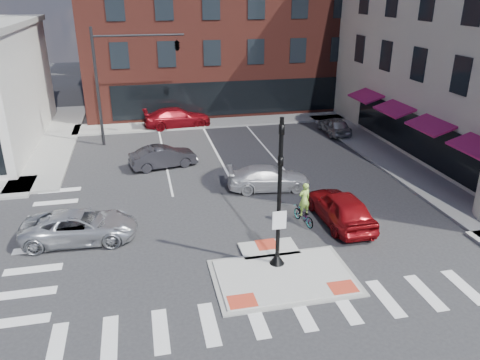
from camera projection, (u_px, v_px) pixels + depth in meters
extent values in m
plane|color=#28282B|center=(280.00, 271.00, 18.38)|extent=(120.00, 120.00, 0.00)
cube|color=gray|center=(284.00, 277.00, 17.92)|extent=(5.40, 3.60, 0.06)
cube|color=#A8A8A3|center=(284.00, 277.00, 17.91)|extent=(5.00, 3.20, 0.12)
cube|color=#A8A8A3|center=(269.00, 249.00, 19.81)|extent=(2.40, 1.40, 0.12)
cube|color=red|center=(242.00, 301.00, 16.42)|extent=(1.00, 0.80, 0.01)
cube|color=red|center=(343.00, 287.00, 17.18)|extent=(1.00, 0.80, 0.01)
cube|color=red|center=(267.00, 244.00, 20.05)|extent=(0.90, 0.90, 0.01)
cube|color=gray|center=(56.00, 139.00, 34.21)|extent=(3.00, 20.00, 0.15)
cube|color=gray|center=(397.00, 163.00, 29.54)|extent=(3.00, 24.00, 0.15)
cube|color=gray|center=(237.00, 121.00, 38.82)|extent=(26.00, 3.00, 0.15)
cube|color=#59231B|center=(215.00, 19.00, 45.01)|extent=(24.00, 18.00, 15.00)
cube|color=black|center=(234.00, 98.00, 39.06)|extent=(20.00, 0.12, 2.80)
cube|color=black|center=(418.00, 137.00, 29.16)|extent=(0.12, 16.00, 2.60)
cube|color=#B0175F|center=(477.00, 147.00, 23.09)|extent=(1.46, 3.00, 0.58)
cube|color=#B0175F|center=(411.00, 116.00, 28.51)|extent=(1.46, 3.00, 0.58)
cube|color=#B0175F|center=(366.00, 96.00, 33.92)|extent=(1.46, 3.00, 0.58)
cube|color=slate|center=(139.00, 31.00, 62.62)|extent=(10.00, 12.00, 10.00)
cube|color=brown|center=(231.00, 20.00, 66.65)|extent=(12.00, 12.00, 12.00)
cone|color=black|center=(277.00, 258.00, 18.61)|extent=(0.60, 0.60, 0.45)
cylinder|color=black|center=(279.00, 193.00, 17.53)|extent=(0.16, 0.16, 5.80)
cube|color=white|center=(279.00, 220.00, 17.84)|extent=(0.55, 0.04, 0.75)
imported|color=black|center=(281.00, 139.00, 16.73)|extent=(0.18, 0.22, 1.10)
imported|color=black|center=(280.00, 170.00, 17.18)|extent=(0.18, 0.22, 1.10)
cylinder|color=black|center=(98.00, 89.00, 31.61)|extent=(0.20, 0.20, 8.00)
cylinder|color=black|center=(139.00, 35.00, 30.92)|extent=(6.00, 0.14, 0.14)
imported|color=black|center=(177.00, 44.00, 31.64)|extent=(0.48, 2.24, 0.90)
imported|color=silver|center=(80.00, 226.00, 20.39)|extent=(5.03, 2.54, 1.36)
imported|color=maroon|center=(341.00, 208.00, 21.86)|extent=(1.95, 4.69, 1.59)
imported|color=silver|center=(269.00, 178.00, 25.63)|extent=(4.67, 2.31, 1.31)
imported|color=#29282E|center=(163.00, 157.00, 28.79)|extent=(4.29, 2.23, 1.34)
imported|color=#9DA0A4|center=(334.00, 126.00, 35.41)|extent=(1.58, 3.84, 1.30)
imported|color=maroon|center=(177.00, 118.00, 37.11)|extent=(5.42, 2.54, 1.53)
imported|color=#3F3F44|center=(303.00, 215.00, 21.95)|extent=(0.91, 1.69, 0.84)
imported|color=#90C545|center=(304.00, 199.00, 21.63)|extent=(0.66, 0.51, 1.61)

